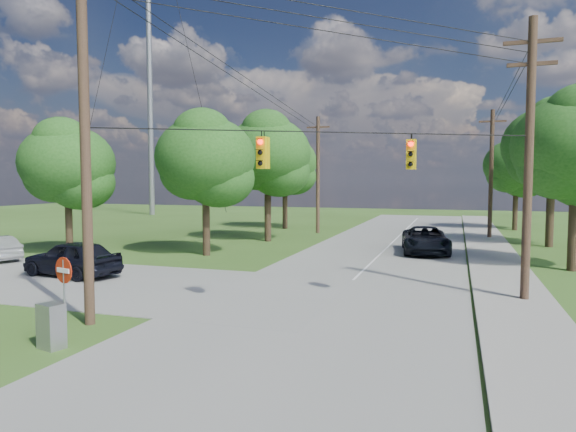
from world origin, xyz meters
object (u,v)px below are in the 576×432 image
(pole_ne, at_px, (529,156))
(car_cross_dark, at_px, (72,258))
(pole_sw, at_px, (85,127))
(pole_north_w, at_px, (318,174))
(control_cabinet, at_px, (51,326))
(do_not_enter_sign, at_px, (64,279))
(car_main_north, at_px, (425,240))
(pole_north_e, at_px, (491,173))

(pole_ne, height_order, car_cross_dark, pole_ne)
(pole_sw, bearing_deg, car_cross_dark, 134.29)
(pole_north_w, bearing_deg, pole_ne, -57.71)
(pole_ne, relative_size, control_cabinet, 8.49)
(do_not_enter_sign, bearing_deg, car_main_north, 81.94)
(pole_north_e, distance_m, control_cabinet, 34.68)
(pole_north_e, height_order, do_not_enter_sign, pole_north_e)
(car_cross_dark, bearing_deg, do_not_enter_sign, 48.62)
(car_main_north, distance_m, control_cabinet, 23.57)
(car_cross_dark, height_order, control_cabinet, car_cross_dark)
(pole_sw, distance_m, car_main_north, 22.37)
(pole_ne, distance_m, pole_north_w, 26.03)
(pole_sw, relative_size, car_main_north, 2.03)
(car_main_north, relative_size, control_cabinet, 4.78)
(pole_ne, distance_m, do_not_enter_sign, 16.44)
(car_cross_dark, xyz_separation_m, do_not_enter_sign, (6.44, -7.70, 0.82))
(pole_ne, xyz_separation_m, pole_north_w, (-13.90, 22.00, -0.34))
(car_cross_dark, bearing_deg, pole_north_w, 174.56)
(control_cabinet, bearing_deg, pole_ne, 52.63)
(pole_ne, relative_size, car_main_north, 1.78)
(pole_north_e, relative_size, control_cabinet, 8.09)
(pole_sw, relative_size, pole_north_e, 1.20)
(car_cross_dark, bearing_deg, pole_north_e, 148.30)
(pole_ne, xyz_separation_m, car_cross_dark, (-19.75, -1.20, -4.58))
(pole_ne, bearing_deg, do_not_enter_sign, -146.24)
(control_cabinet, xyz_separation_m, do_not_enter_sign, (-0.42, 0.98, 1.10))
(car_main_north, relative_size, do_not_enter_sign, 2.51)
(car_cross_dark, height_order, car_main_north, car_cross_dark)
(pole_ne, bearing_deg, pole_north_e, 90.00)
(pole_north_e, height_order, control_cabinet, pole_north_e)
(pole_north_w, relative_size, control_cabinet, 8.09)
(pole_ne, height_order, car_main_north, pole_ne)
(pole_ne, xyz_separation_m, pole_north_e, (-0.00, 22.00, -0.34))
(pole_ne, relative_size, pole_north_e, 1.05)
(pole_sw, relative_size, pole_north_w, 1.20)
(pole_ne, xyz_separation_m, do_not_enter_sign, (-13.31, -8.89, -3.75))
(pole_ne, xyz_separation_m, control_cabinet, (-12.89, -9.88, -4.85))
(car_main_north, xyz_separation_m, do_not_enter_sign, (-9.00, -20.97, 0.86))
(car_cross_dark, xyz_separation_m, control_cabinet, (6.86, -8.68, -0.27))
(pole_sw, xyz_separation_m, pole_north_e, (13.50, 29.60, -1.10))
(pole_north_w, distance_m, car_main_north, 14.46)
(pole_ne, relative_size, car_cross_dark, 2.08)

